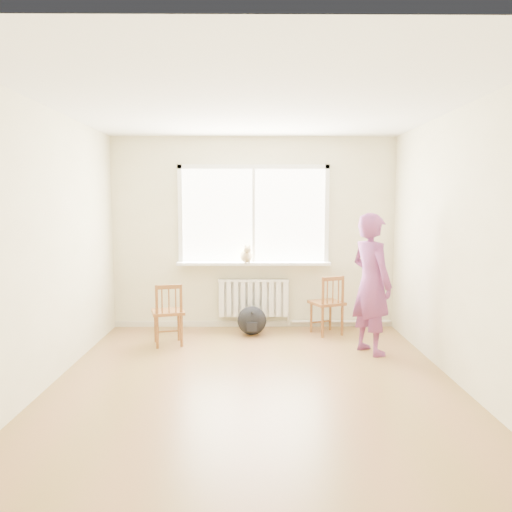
{
  "coord_description": "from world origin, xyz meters",
  "views": [
    {
      "loc": [
        -0.02,
        -4.82,
        1.77
      ],
      "look_at": [
        0.03,
        1.2,
        1.13
      ],
      "focal_mm": 35.0,
      "sensor_mm": 36.0,
      "label": 1
    }
  ],
  "objects_px": {
    "chair_left": "(168,314)",
    "chair_right": "(328,305)",
    "backpack": "(252,321)",
    "cat": "(246,255)",
    "person": "(371,284)"
  },
  "relations": [
    {
      "from": "person",
      "to": "cat",
      "type": "bearing_deg",
      "value": 26.33
    },
    {
      "from": "person",
      "to": "cat",
      "type": "distance_m",
      "value": 1.86
    },
    {
      "from": "chair_left",
      "to": "person",
      "type": "height_order",
      "value": "person"
    },
    {
      "from": "chair_left",
      "to": "person",
      "type": "xyz_separation_m",
      "value": [
        2.45,
        -0.33,
        0.44
      ]
    },
    {
      "from": "backpack",
      "to": "cat",
      "type": "bearing_deg",
      "value": 105.24
    },
    {
      "from": "chair_left",
      "to": "person",
      "type": "distance_m",
      "value": 2.51
    },
    {
      "from": "chair_right",
      "to": "person",
      "type": "distance_m",
      "value": 1.0
    },
    {
      "from": "cat",
      "to": "chair_left",
      "type": "bearing_deg",
      "value": -150.09
    },
    {
      "from": "chair_right",
      "to": "person",
      "type": "height_order",
      "value": "person"
    },
    {
      "from": "chair_left",
      "to": "cat",
      "type": "distance_m",
      "value": 1.4
    },
    {
      "from": "chair_left",
      "to": "person",
      "type": "bearing_deg",
      "value": 157.28
    },
    {
      "from": "person",
      "to": "backpack",
      "type": "relative_size",
      "value": 4.25
    },
    {
      "from": "chair_left",
      "to": "chair_right",
      "type": "relative_size",
      "value": 0.97
    },
    {
      "from": "chair_left",
      "to": "chair_right",
      "type": "xyz_separation_m",
      "value": [
        2.08,
        0.5,
        0.01
      ]
    },
    {
      "from": "chair_right",
      "to": "person",
      "type": "xyz_separation_m",
      "value": [
        0.37,
        -0.82,
        0.42
      ]
    }
  ]
}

